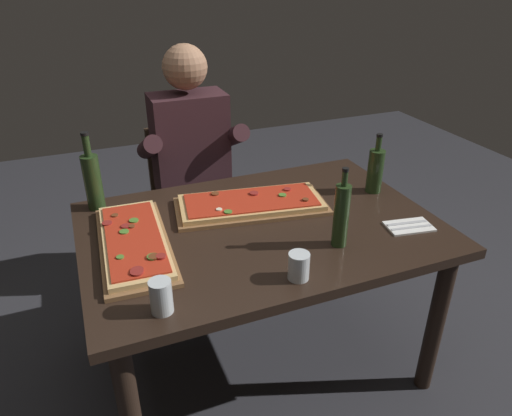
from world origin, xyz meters
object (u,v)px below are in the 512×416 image
object	(u,v)px
seated_diner	(193,162)
pizza_rectangular_front	(251,204)
vinegar_bottle_green	(93,180)
tumbler_far_side	(299,268)
diner_chair	(191,196)
dining_table	(261,245)
wine_bottle_dark	(341,215)
tumbler_near_camera	(161,297)
pizza_rectangular_left	(134,242)
oil_bottle_amber	(375,170)

from	to	relation	value
seated_diner	pizza_rectangular_front	bearing A→B (deg)	-80.97
vinegar_bottle_green	pizza_rectangular_front	bearing A→B (deg)	-22.22
tumbler_far_side	diner_chair	xyz separation A→B (m)	(-0.06, 1.23, -0.29)
dining_table	wine_bottle_dark	world-z (taller)	wine_bottle_dark
pizza_rectangular_front	wine_bottle_dark	xyz separation A→B (m)	(0.20, -0.39, 0.11)
tumbler_near_camera	seated_diner	world-z (taller)	seated_diner
pizza_rectangular_left	diner_chair	xyz separation A→B (m)	(0.42, 0.83, -0.27)
diner_chair	seated_diner	world-z (taller)	seated_diner
dining_table	oil_bottle_amber	xyz separation A→B (m)	(0.59, 0.09, 0.20)
wine_bottle_dark	diner_chair	distance (m)	1.20
seated_diner	oil_bottle_amber	bearing A→B (deg)	-43.68
tumbler_near_camera	seated_diner	xyz separation A→B (m)	(0.40, 1.11, -0.05)
dining_table	pizza_rectangular_front	distance (m)	0.19
pizza_rectangular_front	oil_bottle_amber	world-z (taller)	oil_bottle_amber
pizza_rectangular_front	pizza_rectangular_left	bearing A→B (deg)	-166.57
tumbler_near_camera	oil_bottle_amber	bearing A→B (deg)	23.67
pizza_rectangular_front	seated_diner	xyz separation A→B (m)	(-0.09, 0.59, -0.02)
vinegar_bottle_green	diner_chair	xyz separation A→B (m)	(0.52, 0.46, -0.38)
tumbler_far_side	seated_diner	xyz separation A→B (m)	(-0.06, 1.11, -0.04)
dining_table	oil_bottle_amber	distance (m)	0.63
tumbler_near_camera	dining_table	bearing A→B (deg)	38.33
dining_table	pizza_rectangular_left	xyz separation A→B (m)	(-0.49, 0.02, 0.12)
pizza_rectangular_left	seated_diner	distance (m)	0.83
tumbler_far_side	diner_chair	bearing A→B (deg)	92.64
pizza_rectangular_left	tumbler_far_side	size ratio (longest dim) A/B	6.59
pizza_rectangular_left	diner_chair	bearing A→B (deg)	63.38
tumbler_near_camera	wine_bottle_dark	bearing A→B (deg)	10.64
dining_table	pizza_rectangular_front	xyz separation A→B (m)	(0.02, 0.14, 0.12)
tumbler_far_side	pizza_rectangular_front	bearing A→B (deg)	85.97
tumbler_near_camera	diner_chair	world-z (taller)	diner_chair
oil_bottle_amber	dining_table	bearing A→B (deg)	-171.08
pizza_rectangular_left	seated_diner	world-z (taller)	seated_diner
diner_chair	seated_diner	size ratio (longest dim) A/B	0.65
oil_bottle_amber	pizza_rectangular_left	bearing A→B (deg)	-176.30
oil_bottle_amber	tumbler_far_side	size ratio (longest dim) A/B	2.88
tumbler_far_side	seated_diner	world-z (taller)	seated_diner
tumbler_near_camera	tumbler_far_side	size ratio (longest dim) A/B	1.15
dining_table	pizza_rectangular_front	world-z (taller)	pizza_rectangular_front
vinegar_bottle_green	tumbler_near_camera	size ratio (longest dim) A/B	3.08
dining_table	diner_chair	distance (m)	0.87
dining_table	diner_chair	bearing A→B (deg)	95.19
dining_table	tumbler_far_side	distance (m)	0.40
pizza_rectangular_left	wine_bottle_dark	xyz separation A→B (m)	(0.71, -0.27, 0.11)
dining_table	vinegar_bottle_green	size ratio (longest dim) A/B	4.16
wine_bottle_dark	seated_diner	xyz separation A→B (m)	(-0.29, 0.98, -0.12)
pizza_rectangular_front	tumbler_near_camera	world-z (taller)	tumbler_near_camera
pizza_rectangular_front	wine_bottle_dark	distance (m)	0.45
vinegar_bottle_green	diner_chair	bearing A→B (deg)	41.85
vinegar_bottle_green	seated_diner	distance (m)	0.63
wine_bottle_dark	tumbler_far_side	xyz separation A→B (m)	(-0.23, -0.13, -0.09)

